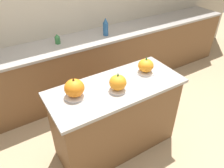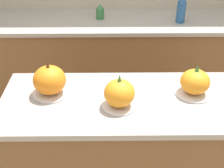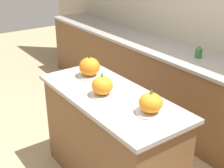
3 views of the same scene
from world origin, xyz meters
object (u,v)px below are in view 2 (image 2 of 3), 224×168
Objects in this scene: pumpkin_cake_right at (195,83)px; bottle_tall at (181,8)px; pumpkin_cake_left at (50,81)px; bottle_short at (100,12)px; pumpkin_cake_center at (119,94)px.

bottle_tall reaches higher than pumpkin_cake_right.
pumpkin_cake_right is 1.13m from bottle_tall.
pumpkin_cake_left is at bearing -131.76° from bottle_tall.
bottle_short is (-0.59, 1.22, 0.01)m from pumpkin_cake_right.
pumpkin_cake_center is 1.48× the size of bottle_short.
pumpkin_cake_left is 0.43m from pumpkin_cake_center.
pumpkin_cake_center is at bearing -84.19° from bottle_short.
bottle_short is at bearing 115.78° from pumpkin_cake_right.
bottle_tall is (0.99, 1.11, 0.06)m from pumpkin_cake_left.
bottle_tall is at bearing 48.24° from pumpkin_cake_left.
bottle_tall reaches higher than pumpkin_cake_center.
pumpkin_cake_center is 1.34m from bottle_short.
pumpkin_cake_right is (0.45, 0.12, -0.01)m from pumpkin_cake_center.
pumpkin_cake_right is 0.84× the size of bottle_tall.
bottle_short is (0.27, 1.21, -0.01)m from pumpkin_cake_left.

